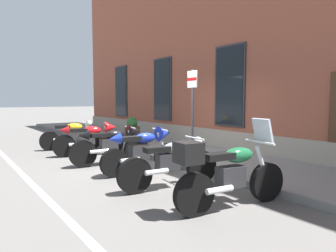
% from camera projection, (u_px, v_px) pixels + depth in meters
% --- Properties ---
extents(ground_plane, '(140.00, 140.00, 0.00)m').
position_uv_depth(ground_plane, '(160.00, 163.00, 8.00)').
color(ground_plane, '#565451').
extents(sidewalk, '(27.81, 2.65, 0.15)m').
position_uv_depth(sidewalk, '(197.00, 155.00, 8.77)').
color(sidewalk, slate).
rests_on(sidewalk, ground_plane).
extents(lane_stripe, '(27.81, 0.12, 0.01)m').
position_uv_depth(lane_stripe, '(30.00, 182.00, 6.13)').
color(lane_stripe, silver).
rests_on(lane_stripe, ground_plane).
extents(brick_pub_facade, '(21.81, 5.44, 9.11)m').
position_uv_depth(brick_pub_facade, '(283.00, 19.00, 10.73)').
color(brick_pub_facade, brown).
rests_on(brick_pub_facade, ground_plane).
extents(motorcycle_yellow_naked, '(0.72, 2.00, 0.96)m').
position_uv_depth(motorcycle_yellow_naked, '(72.00, 135.00, 10.18)').
color(motorcycle_yellow_naked, black).
rests_on(motorcycle_yellow_naked, ground_plane).
extents(motorcycle_red_sport, '(0.76, 2.03, 1.02)m').
position_uv_depth(motorcycle_red_sport, '(91.00, 137.00, 9.03)').
color(motorcycle_red_sport, black).
rests_on(motorcycle_red_sport, ground_plane).
extents(motorcycle_black_sport, '(0.62, 2.12, 1.02)m').
position_uv_depth(motorcycle_black_sport, '(114.00, 143.00, 7.83)').
color(motorcycle_black_sport, black).
rests_on(motorcycle_black_sport, ground_plane).
extents(motorcycle_blue_sport, '(0.62, 1.98, 1.05)m').
position_uv_depth(motorcycle_blue_sport, '(144.00, 148.00, 6.90)').
color(motorcycle_blue_sport, black).
rests_on(motorcycle_blue_sport, ground_plane).
extents(motorcycle_grey_naked, '(0.62, 2.11, 0.94)m').
position_uv_depth(motorcycle_grey_naked, '(171.00, 163.00, 5.70)').
color(motorcycle_grey_naked, black).
rests_on(motorcycle_grey_naked, ground_plane).
extents(motorcycle_green_touring, '(0.69, 2.05, 1.37)m').
position_uv_depth(motorcycle_green_touring, '(228.00, 173.00, 4.56)').
color(motorcycle_green_touring, black).
rests_on(motorcycle_green_touring, ground_plane).
extents(parking_sign, '(0.36, 0.07, 2.31)m').
position_uv_depth(parking_sign, '(192.00, 101.00, 7.95)').
color(parking_sign, '#4C4C51').
rests_on(parking_sign, sidewalk).
extents(barrel_planter, '(0.59, 0.59, 0.89)m').
position_uv_depth(barrel_planter, '(132.00, 131.00, 11.01)').
color(barrel_planter, brown).
rests_on(barrel_planter, sidewalk).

